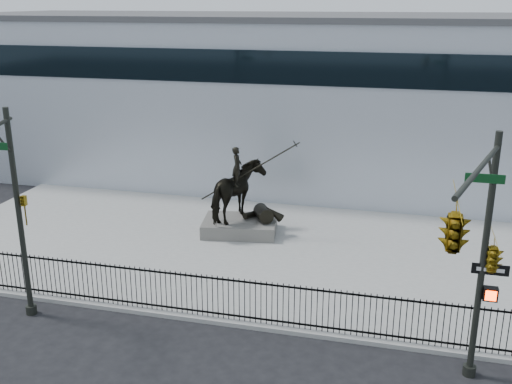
# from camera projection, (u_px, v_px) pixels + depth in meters

# --- Properties ---
(ground) EXTENTS (120.00, 120.00, 0.00)m
(ground) POSITION_uv_depth(u_px,v_px,m) (229.00, 345.00, 18.33)
(ground) COLOR black
(ground) RESTS_ON ground
(plaza) EXTENTS (30.00, 12.00, 0.15)m
(plaza) POSITION_uv_depth(u_px,v_px,m) (278.00, 253.00, 24.76)
(plaza) COLOR gray
(plaza) RESTS_ON ground
(building) EXTENTS (44.00, 14.00, 9.00)m
(building) POSITION_uv_depth(u_px,v_px,m) (325.00, 99.00, 35.40)
(building) COLOR silver
(building) RESTS_ON ground
(picket_fence) EXTENTS (22.10, 0.10, 1.50)m
(picket_fence) POSITION_uv_depth(u_px,v_px,m) (240.00, 300.00, 19.20)
(picket_fence) COLOR black
(picket_fence) RESTS_ON plaza
(statue_plinth) EXTENTS (3.51, 2.67, 0.60)m
(statue_plinth) POSITION_uv_depth(u_px,v_px,m) (240.00, 226.00, 26.68)
(statue_plinth) COLOR #5E5B56
(statue_plinth) RESTS_ON plaza
(equestrian_statue) EXTENTS (4.08, 2.84, 3.49)m
(equestrian_statue) POSITION_uv_depth(u_px,v_px,m) (241.00, 193.00, 26.19)
(equestrian_statue) COLOR black
(equestrian_statue) RESTS_ON statue_plinth
(traffic_signal_left) EXTENTS (1.52, 4.84, 7.00)m
(traffic_signal_left) POSITION_uv_depth(u_px,v_px,m) (8.00, 209.00, 18.11)
(traffic_signal_left) COLOR #242621
(traffic_signal_left) RESTS_ON ground
(traffic_signal_right) EXTENTS (2.17, 6.86, 7.00)m
(traffic_signal_right) POSITION_uv_depth(u_px,v_px,m) (475.00, 243.00, 13.47)
(traffic_signal_right) COLOR #242621
(traffic_signal_right) RESTS_ON ground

